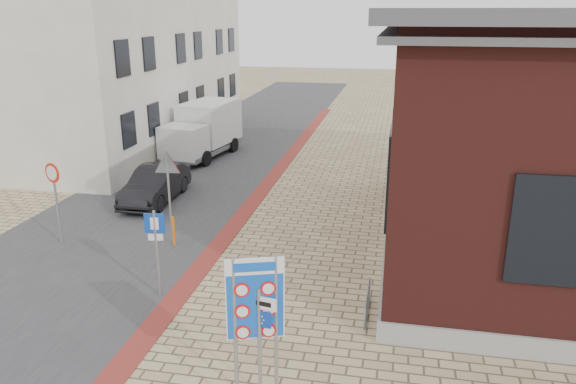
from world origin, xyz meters
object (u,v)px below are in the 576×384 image
Objects in this scene: border_sign at (255,302)px; parking_sign at (156,240)px; sedan at (155,184)px; box_truck at (203,130)px; essen_sign at (259,331)px; bollard at (174,231)px.

parking_sign is (-3.38, 3.50, -0.59)m from border_sign.
box_truck reaches higher than sedan.
border_sign is 0.54m from essen_sign.
sedan is 12.23m from border_sign.
parking_sign is at bearing 115.17° from border_sign.
bollard is (-4.23, 6.50, -1.63)m from border_sign.
essen_sign reaches higher than parking_sign.
border_sign is (6.48, -10.27, 1.45)m from sedan.
essen_sign is 2.55× the size of bollard.
sedan reaches higher than bollard.
parking_sign is (-3.45, 3.50, -0.05)m from essen_sign.
essen_sign is at bearing -56.53° from bollard.
border_sign is 1.30× the size of parking_sign.
sedan is 6.78m from box_truck.
essen_sign reaches higher than bollard.
essen_sign is at bearing -55.16° from parking_sign.
essen_sign is 4.91m from parking_sign.
parking_sign is at bearing -74.21° from bollard.
essen_sign is 7.87m from bollard.
bollard is (2.75, -10.51, -0.86)m from box_truck.
parking_sign is (3.10, -6.77, 0.86)m from sedan.
sedan is 0.76× the size of box_truck.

